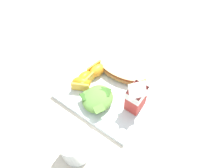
% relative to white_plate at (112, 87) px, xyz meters
% --- Properties ---
extents(ground, '(3.00, 3.00, 0.00)m').
position_rel_white_plate_xyz_m(ground, '(0.00, 0.00, -0.01)').
color(ground, beige).
extents(white_plate, '(0.28, 0.28, 0.02)m').
position_rel_white_plate_xyz_m(white_plate, '(0.00, 0.00, 0.00)').
color(white_plate, silver).
rests_on(white_plate, ground).
extents(cheesy_pizza_bread, '(0.10, 0.18, 0.04)m').
position_rel_white_plate_xyz_m(cheesy_pizza_bread, '(-0.06, -0.00, 0.03)').
color(cheesy_pizza_bread, '#B77F42').
rests_on(cheesy_pizza_bread, white_plate).
extents(green_salad_pile, '(0.10, 0.10, 0.04)m').
position_rel_white_plate_xyz_m(green_salad_pile, '(0.07, 0.00, 0.03)').
color(green_salad_pile, '#5B8E3D').
rests_on(green_salad_pile, white_plate).
extents(milk_carton, '(0.06, 0.05, 0.11)m').
position_rel_white_plate_xyz_m(milk_carton, '(0.02, 0.10, 0.07)').
color(milk_carton, '#B7332D').
rests_on(milk_carton, white_plate).
extents(orange_wedge_front, '(0.07, 0.05, 0.04)m').
position_rel_white_plate_xyz_m(orange_wedge_front, '(-0.01, -0.07, 0.03)').
color(orange_wedge_front, orange).
rests_on(orange_wedge_front, white_plate).
extents(orange_wedge_middle, '(0.06, 0.04, 0.04)m').
position_rel_white_plate_xyz_m(orange_wedge_middle, '(0.04, -0.08, 0.03)').
color(orange_wedge_middle, orange).
rests_on(orange_wedge_middle, white_plate).
extents(orange_wedge_rear, '(0.06, 0.07, 0.04)m').
position_rel_white_plate_xyz_m(orange_wedge_rear, '(0.06, -0.08, 0.03)').
color(orange_wedge_rear, orange).
rests_on(orange_wedge_rear, white_plate).
extents(drinking_clear_cup, '(0.08, 0.08, 0.10)m').
position_rel_white_plate_xyz_m(drinking_clear_cup, '(0.23, 0.05, 0.04)').
color(drinking_clear_cup, silver).
rests_on(drinking_clear_cup, ground).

